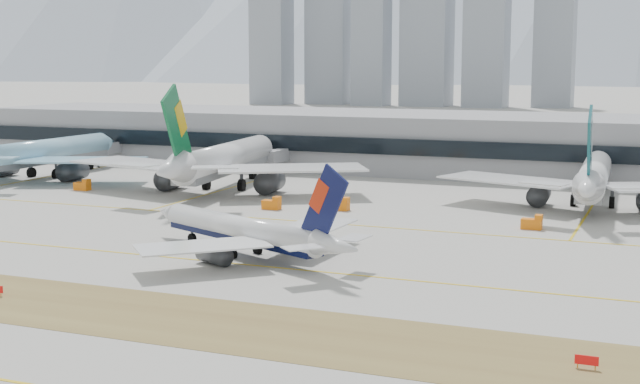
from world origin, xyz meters
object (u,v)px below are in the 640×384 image
at_px(taxiing_airliner, 248,232).
at_px(widebody_cathay, 593,179).
at_px(terminal, 467,143).
at_px(widebody_eva, 222,162).
at_px(widebody_korean, 40,154).

height_order(taxiing_airliner, widebody_cathay, widebody_cathay).
distance_m(widebody_cathay, terminal, 60.98).
distance_m(taxiing_airliner, widebody_eva, 69.47).
xyz_separation_m(taxiing_airliner, widebody_cathay, (42.98, 66.04, 2.02)).
bearing_deg(terminal, taxiing_airliner, -93.27).
relative_size(taxiing_airliner, widebody_cathay, 0.71).
bearing_deg(terminal, widebody_korean, -150.70).
distance_m(widebody_eva, widebody_cathay, 79.65).
bearing_deg(taxiing_airliner, widebody_cathay, -98.36).
distance_m(widebody_korean, widebody_cathay, 131.71).
xyz_separation_m(widebody_korean, widebody_cathay, (131.63, 4.56, -0.25)).
bearing_deg(widebody_cathay, widebody_eva, 92.23).
height_order(widebody_eva, terminal, widebody_eva).
relative_size(widebody_korean, terminal, 0.23).
height_order(widebody_korean, widebody_eva, widebody_eva).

